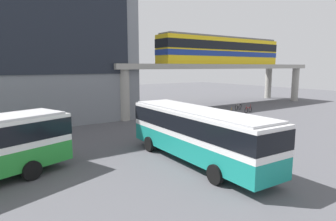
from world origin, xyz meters
TOP-DOWN VIEW (x-y plane):
  - ground_plane at (0.00, 10.00)m, footprint 120.00×120.00m
  - elevated_platform at (17.99, 20.00)m, footprint 33.55×6.82m
  - train at (19.19, 20.00)m, footprint 20.84×2.96m
  - bus_main at (-0.19, 2.58)m, footprint 3.06×11.13m
  - bicycle_black at (8.30, 14.77)m, footprint 1.72×0.60m
  - bicycle_orange at (13.14, 12.68)m, footprint 1.78×0.30m
  - bicycle_green at (10.86, 12.82)m, footprint 1.79×0.08m
  - bicycle_silver at (18.11, 15.71)m, footprint 1.74×0.55m
  - bicycle_red at (17.30, 13.38)m, footprint 1.76×0.46m
  - bicycle_blue at (7.77, 12.68)m, footprint 1.76×0.45m

SIDE VIEW (x-z plane):
  - ground_plane at x=0.00m, z-range 0.00..0.00m
  - bicycle_black at x=8.30m, z-range -0.16..0.88m
  - bicycle_orange at x=13.14m, z-range -0.16..0.88m
  - bicycle_green at x=10.86m, z-range -0.16..0.88m
  - bicycle_silver at x=18.11m, z-range -0.16..0.88m
  - bicycle_red at x=17.30m, z-range -0.16..0.88m
  - bicycle_blue at x=7.77m, z-range -0.16..0.88m
  - bus_main at x=-0.19m, z-range 0.38..3.60m
  - elevated_platform at x=17.99m, z-range 2.21..8.17m
  - train at x=19.19m, z-range 6.01..9.85m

